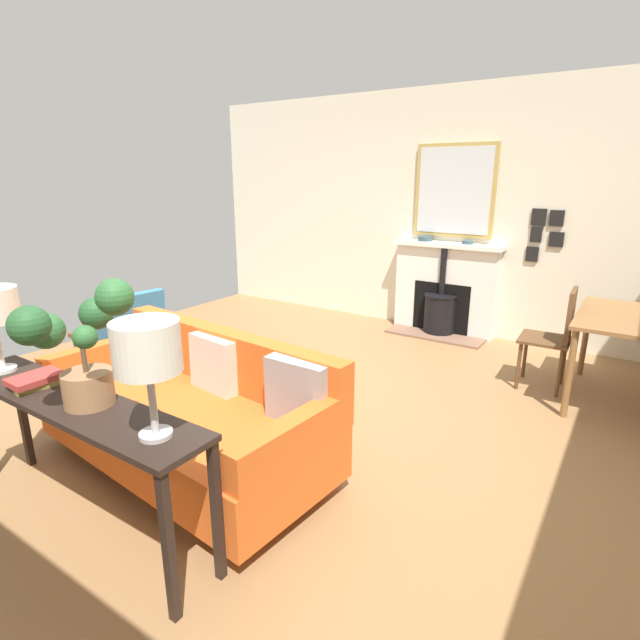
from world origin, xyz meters
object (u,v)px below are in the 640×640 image
at_px(sofa, 191,412).
at_px(mantel_bowl_near, 425,238).
at_px(table_lamp_far_end, 147,350).
at_px(armchair_accent, 125,333).
at_px(fireplace, 444,295).
at_px(potted_plant, 77,340).
at_px(mantel_bowl_far, 468,242).
at_px(console_table, 72,416).
at_px(book_stack, 37,380).
at_px(dining_chair_near_fireplace, 557,332).
at_px(ottoman, 281,381).

bearing_deg(sofa, mantel_bowl_near, 178.33).
bearing_deg(table_lamp_far_end, mantel_bowl_near, -172.81).
distance_m(sofa, armchair_accent, 1.61).
bearing_deg(fireplace, table_lamp_far_end, 3.60).
distance_m(armchair_accent, potted_plant, 2.17).
distance_m(mantel_bowl_far, armchair_accent, 3.67).
bearing_deg(fireplace, console_table, -5.12).
height_order(fireplace, book_stack, fireplace).
height_order(mantel_bowl_near, dining_chair_near_fireplace, mantel_bowl_near).
xyz_separation_m(mantel_bowl_far, potted_plant, (4.28, -0.49, -0.02)).
bearing_deg(potted_plant, console_table, -80.38).
distance_m(potted_plant, book_stack, 0.50).
xyz_separation_m(mantel_bowl_far, table_lamp_far_end, (4.30, 0.04, 0.04)).
xyz_separation_m(sofa, armchair_accent, (-0.60, -1.49, 0.10)).
bearing_deg(dining_chair_near_fireplace, console_table, -28.22).
distance_m(armchair_accent, dining_chair_near_fireplace, 3.75).
bearing_deg(ottoman, mantel_bowl_near, 177.63).
distance_m(console_table, book_stack, 0.31).
bearing_deg(table_lamp_far_end, console_table, -90.00).
bearing_deg(fireplace, book_stack, -8.89).
bearing_deg(dining_chair_near_fireplace, mantel_bowl_far, -132.73).
relative_size(mantel_bowl_near, armchair_accent, 0.20).
height_order(console_table, book_stack, book_stack).
distance_m(mantel_bowl_near, mantel_bowl_far, 0.50).
bearing_deg(fireplace, mantel_bowl_near, -92.85).
xyz_separation_m(mantel_bowl_near, armchair_accent, (2.95, -1.60, -0.65)).
bearing_deg(dining_chair_near_fireplace, armchair_accent, -59.55).
xyz_separation_m(ottoman, console_table, (1.67, -0.00, 0.42)).
bearing_deg(mantel_bowl_far, armchair_accent, -35.42).
relative_size(table_lamp_far_end, book_stack, 1.84).
bearing_deg(armchair_accent, mantel_bowl_near, 151.53).
height_order(sofa, table_lamp_far_end, table_lamp_far_end).
distance_m(fireplace, mantel_bowl_far, 0.66).
xyz_separation_m(table_lamp_far_end, book_stack, (-0.00, -0.94, -0.35)).
relative_size(sofa, book_stack, 7.43).
relative_size(ottoman, armchair_accent, 0.84).
relative_size(mantel_bowl_far, armchair_accent, 0.15).
distance_m(ottoman, dining_chair_near_fireplace, 2.37).
distance_m(fireplace, potted_plant, 4.31).
height_order(mantel_bowl_near, table_lamp_far_end, table_lamp_far_end).
xyz_separation_m(mantel_bowl_near, dining_chair_near_fireplace, (1.05, 1.63, -0.57)).
distance_m(fireplace, ottoman, 2.65).
height_order(mantel_bowl_far, dining_chair_near_fireplace, mantel_bowl_far).
height_order(ottoman, table_lamp_far_end, table_lamp_far_end).
bearing_deg(armchair_accent, potted_plant, 50.35).
height_order(ottoman, dining_chair_near_fireplace, dining_chair_near_fireplace).
distance_m(fireplace, table_lamp_far_end, 4.34).
bearing_deg(armchair_accent, dining_chair_near_fireplace, 120.45).
bearing_deg(book_stack, table_lamp_far_end, 89.97).
bearing_deg(book_stack, mantel_bowl_near, 174.72).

